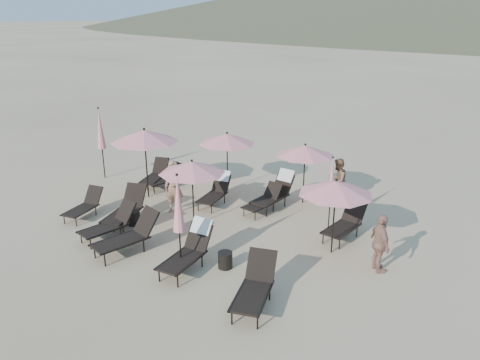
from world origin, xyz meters
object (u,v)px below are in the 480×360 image
Objects in this scene: lounger_5 at (255,286)px; umbrella_closed_1 at (332,179)px; lounger_10 at (276,191)px; side_table_1 at (225,260)px; beachgoer_a at (174,187)px; lounger_7 at (156,174)px; umbrella_closed_2 at (100,129)px; beachgoer_b at (338,181)px; umbrella_open_4 at (305,151)px; umbrella_open_0 at (144,136)px; beachgoer_c at (380,243)px; umbrella_open_1 at (192,167)px; lounger_6 at (166,178)px; lounger_8 at (216,190)px; lounger_3 at (128,235)px; lounger_11 at (345,223)px; umbrella_open_3 at (227,139)px; lounger_0 at (84,205)px; umbrella_open_2 at (336,188)px; side_table_0 at (134,218)px; lounger_2 at (126,208)px; umbrella_closed_0 at (178,204)px; lounger_4 at (189,249)px; lounger_1 at (110,223)px; lounger_9 at (264,200)px.

umbrella_closed_1 is at bearing 75.90° from lounger_5.
lounger_10 is 4.41m from side_table_1.
lounger_10 is 3.40m from beachgoer_a.
umbrella_closed_2 is at bearing 175.03° from lounger_7.
beachgoer_b is at bearing 19.35° from beachgoer_a.
umbrella_open_0 is at bearing -150.93° from umbrella_open_4.
umbrella_open_1 is at bearing 52.54° from beachgoer_c.
umbrella_open_0 is at bearing -9.09° from umbrella_closed_2.
beachgoer_a is (-3.51, 1.94, 0.66)m from side_table_1.
umbrella_closed_1 is 5.04m from beachgoer_a.
lounger_6 is 2.42m from beachgoer_a.
lounger_8 is at bearing 39.48° from beachgoer_a.
lounger_7 is 9.27m from beachgoer_c.
umbrella_closed_2 is (-5.47, 3.69, 1.48)m from lounger_3.
beachgoer_a reaches higher than lounger_11.
lounger_8 is 0.60× the size of umbrella_closed_2.
umbrella_open_1 is 3.28m from umbrella_open_3.
umbrella_open_0 is (-6.74, 3.33, 1.75)m from lounger_5.
umbrella_open_2 is at bearing 4.60° from lounger_0.
beachgoer_b is (2.78, 4.31, -1.11)m from umbrella_open_1.
umbrella_open_4 is (2.24, 5.89, 1.38)m from lounger_3.
umbrella_closed_1 is (4.47, -0.87, -0.37)m from umbrella_open_3.
lounger_6 is 0.99× the size of beachgoer_b.
umbrella_open_1 is at bearing -46.11° from beachgoer_a.
lounger_0 is 4.15m from umbrella_closed_2.
side_table_0 is 7.34m from beachgoer_c.
umbrella_closed_2 is at bearing -164.11° from umbrella_open_4.
lounger_3 is 6.03m from umbrella_closed_1.
side_table_1 is 0.28× the size of beachgoer_c.
umbrella_closed_0 is (3.32, -1.19, 1.33)m from lounger_2.
lounger_10 is at bearing 86.63° from lounger_4.
lounger_8 is at bearing 37.42° from lounger_0.
lounger_2 is 0.91× the size of umbrella_open_1.
umbrella_closed_0 is 8.17m from umbrella_closed_2.
lounger_1 is 0.67× the size of umbrella_closed_0.
umbrella_open_0 is (-4.10, -1.21, 1.83)m from lounger_9.
lounger_8 is 6.24m from beachgoer_c.
lounger_8 reaches higher than side_table_0.
beachgoer_b is at bearing 71.80° from lounger_4.
lounger_5 is 0.72× the size of umbrella_closed_0.
beachgoer_a is 5.54m from beachgoer_b.
umbrella_closed_1 is at bearing 33.14° from umbrella_open_1.
lounger_2 is 1.24× the size of beachgoer_b.
lounger_3 is 2.70m from umbrella_open_1.
lounger_5 is 1.11× the size of lounger_11.
umbrella_closed_2 is at bearing 129.90° from lounger_2.
lounger_0 is 0.60× the size of umbrella_closed_0.
beachgoer_a reaches higher than lounger_0.
umbrella_closed_1 is at bearing 160.33° from lounger_11.
lounger_7 is 6.80m from beachgoer_b.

